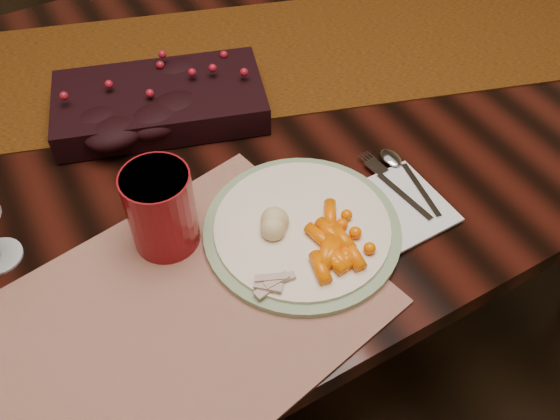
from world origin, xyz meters
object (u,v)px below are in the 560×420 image
napkin (402,205)px  red_cup (161,210)px  centerpiece (159,98)px  turkey_shreds (272,277)px  dining_table (232,245)px  dinner_plate (302,229)px  mashed_potatoes (266,213)px  baby_carrots (322,241)px  placemat_main (144,335)px

napkin → red_cup: (-0.33, 0.12, 0.06)m
centerpiece → turkey_shreds: (-0.01, -0.40, -0.01)m
turkey_shreds → dining_table: bearing=75.5°
dining_table → napkin: bearing=-66.1°
centerpiece → napkin: 0.44m
dinner_plate → mashed_potatoes: (-0.04, 0.03, 0.03)m
centerpiece → napkin: centerpiece is taller
dining_table → baby_carrots: baby_carrots is taller
baby_carrots → dinner_plate: bearing=96.5°
baby_carrots → mashed_potatoes: (-0.05, 0.07, 0.01)m
mashed_potatoes → centerpiece: bearing=96.0°
mashed_potatoes → napkin: 0.21m
dinner_plate → mashed_potatoes: 0.06m
turkey_shreds → red_cup: 0.17m
napkin → dinner_plate: bearing=168.0°
dining_table → centerpiece: size_ratio=5.22×
dinner_plate → mashed_potatoes: bearing=146.0°
dining_table → baby_carrots: bearing=-90.9°
centerpiece → red_cup: red_cup is taller
placemat_main → dinner_plate: 0.26m
turkey_shreds → dinner_plate: bearing=36.0°
centerpiece → baby_carrots: (0.08, -0.38, -0.01)m
dining_table → mashed_potatoes: (-0.05, -0.27, 0.42)m
placemat_main → dining_table: bearing=42.0°
baby_carrots → turkey_shreds: (-0.09, -0.02, -0.00)m
centerpiece → dinner_plate: 0.35m
dining_table → baby_carrots: size_ratio=16.19×
dinner_plate → napkin: size_ratio=2.04×
dinner_plate → baby_carrots: baby_carrots is taller
turkey_shreds → red_cup: (-0.09, 0.14, 0.04)m
placemat_main → napkin: napkin is taller
baby_carrots → turkey_shreds: 0.09m
baby_carrots → mashed_potatoes: size_ratio=1.29×
centerpiece → napkin: (0.23, -0.37, -0.03)m
placemat_main → dinner_plate: size_ratio=1.73×
dinner_plate → napkin: dinner_plate is taller
dining_table → red_cup: red_cup is taller
dinner_plate → baby_carrots: (0.00, -0.04, 0.02)m
placemat_main → red_cup: (0.09, 0.13, 0.07)m
placemat_main → turkey_shreds: (0.17, -0.02, 0.02)m
centerpiece → dinner_plate: bearing=-77.7°
placemat_main → red_cup: size_ratio=3.84×
placemat_main → baby_carrots: bearing=-10.1°
red_cup → mashed_potatoes: bearing=-23.8°
baby_carrots → mashed_potatoes: mashed_potatoes is taller
centerpiece → placemat_main: bearing=-115.5°
mashed_potatoes → red_cup: (-0.13, 0.06, 0.02)m
dining_table → placemat_main: size_ratio=3.70×
mashed_potatoes → dining_table: bearing=78.9°
dinner_plate → mashed_potatoes: size_ratio=3.25×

